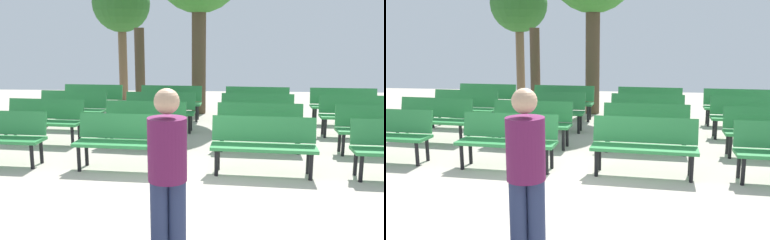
% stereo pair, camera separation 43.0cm
% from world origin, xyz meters
% --- Properties ---
extents(ground_plane, '(24.00, 24.00, 0.00)m').
position_xyz_m(ground_plane, '(0.00, 0.00, 0.00)').
color(ground_plane, '#B2A899').
extents(bench_r0_c0, '(1.62, 0.56, 0.87)m').
position_xyz_m(bench_r0_c0, '(-3.17, 1.78, 0.50)').
color(bench_r0_c0, '#2D8442').
rests_on(bench_r0_c0, ground_plane).
extents(bench_r0_c1, '(1.63, 0.58, 0.87)m').
position_xyz_m(bench_r0_c1, '(-0.97, 1.62, 0.50)').
color(bench_r0_c1, '#2D8442').
rests_on(bench_r0_c1, ground_plane).
extents(bench_r0_c2, '(1.63, 0.60, 0.87)m').
position_xyz_m(bench_r0_c2, '(1.20, 1.54, 0.50)').
color(bench_r0_c2, '#2D8442').
rests_on(bench_r0_c2, ground_plane).
extents(bench_r1_c0, '(1.63, 0.61, 0.87)m').
position_xyz_m(bench_r1_c0, '(-3.00, 3.22, 0.50)').
color(bench_r1_c0, '#2D8442').
rests_on(bench_r1_c0, ground_plane).
extents(bench_r1_c1, '(1.63, 0.61, 0.87)m').
position_xyz_m(bench_r1_c1, '(-0.93, 3.06, 0.50)').
color(bench_r1_c1, '#2D8442').
rests_on(bench_r1_c1, ground_plane).
extents(bench_r1_c2, '(1.63, 0.58, 0.87)m').
position_xyz_m(bench_r1_c2, '(1.27, 2.94, 0.50)').
color(bench_r1_c2, '#2D8442').
rests_on(bench_r1_c2, ground_plane).
extents(bench_r2_c0, '(1.63, 0.58, 0.87)m').
position_xyz_m(bench_r2_c0, '(-2.92, 4.60, 0.50)').
color(bench_r2_c0, '#2D8442').
rests_on(bench_r2_c0, ground_plane).
extents(bench_r2_c1, '(1.61, 0.53, 0.87)m').
position_xyz_m(bench_r2_c1, '(-0.83, 4.48, 0.50)').
color(bench_r2_c1, '#2D8442').
rests_on(bench_r2_c1, ground_plane).
extents(bench_r2_c2, '(1.63, 0.61, 0.87)m').
position_xyz_m(bench_r2_c2, '(1.35, 4.36, 0.50)').
color(bench_r2_c2, '#2D8442').
rests_on(bench_r2_c2, ground_plane).
extents(bench_r2_c3, '(1.63, 0.60, 0.87)m').
position_xyz_m(bench_r2_c3, '(3.48, 4.21, 0.50)').
color(bench_r2_c3, '#2D8442').
rests_on(bench_r2_c3, ground_plane).
extents(bench_r3_c0, '(1.63, 0.59, 0.87)m').
position_xyz_m(bench_r3_c0, '(-2.87, 5.98, 0.50)').
color(bench_r3_c0, '#2D8442').
rests_on(bench_r3_c0, ground_plane).
extents(bench_r3_c1, '(1.63, 0.57, 0.87)m').
position_xyz_m(bench_r3_c1, '(-0.75, 5.87, 0.50)').
color(bench_r3_c1, '#2D8442').
rests_on(bench_r3_c1, ground_plane).
extents(bench_r3_c2, '(1.64, 0.62, 0.87)m').
position_xyz_m(bench_r3_c2, '(1.47, 5.71, 0.50)').
color(bench_r3_c2, '#2D8442').
rests_on(bench_r3_c2, ground_plane).
extents(bench_r3_c3, '(1.63, 0.59, 0.87)m').
position_xyz_m(bench_r3_c3, '(3.57, 5.57, 0.50)').
color(bench_r3_c3, '#2D8442').
rests_on(bench_r3_c3, ground_plane).
extents(tree_0, '(0.30, 0.30, 2.40)m').
position_xyz_m(tree_0, '(-1.89, 7.69, 1.20)').
color(tree_0, '#4C3A28').
rests_on(tree_0, ground_plane).
extents(tree_2, '(1.94, 1.94, 4.23)m').
position_xyz_m(tree_2, '(-2.81, 9.43, 3.21)').
color(tree_2, brown).
rests_on(tree_2, ground_plane).
extents(visitor_with_backpack, '(0.40, 0.57, 1.65)m').
position_xyz_m(visitor_with_backpack, '(0.07, -1.28, 0.94)').
color(visitor_with_backpack, navy).
rests_on(visitor_with_backpack, ground_plane).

